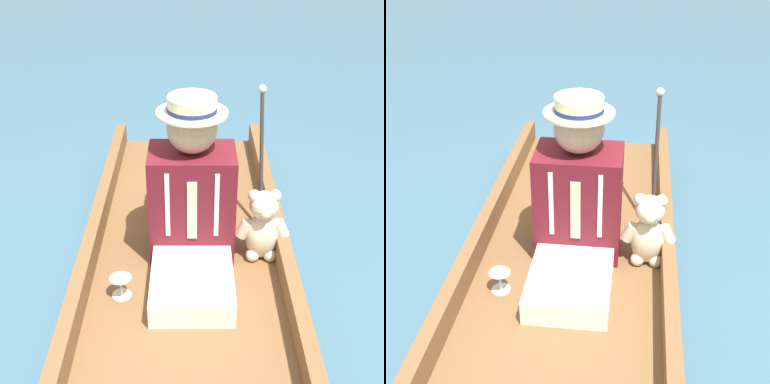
{
  "view_description": "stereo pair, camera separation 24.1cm",
  "coord_description": "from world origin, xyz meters",
  "views": [
    {
      "loc": [
        -0.03,
        1.9,
        1.72
      ],
      "look_at": [
        -0.03,
        -0.18,
        0.5
      ],
      "focal_mm": 50.0,
      "sensor_mm": 36.0,
      "label": 1
    },
    {
      "loc": [
        -0.27,
        1.89,
        1.72
      ],
      "look_at": [
        -0.03,
        -0.18,
        0.5
      ],
      "focal_mm": 50.0,
      "sensor_mm": 36.0,
      "label": 2
    }
  ],
  "objects": [
    {
      "name": "ground_plane",
      "position": [
        0.0,
        0.0,
        0.0
      ],
      "size": [
        16.0,
        16.0,
        0.0
      ],
      "primitive_type": "plane",
      "color": "#385B70"
    },
    {
      "name": "seat_cushion",
      "position": [
        0.01,
        -0.55,
        0.23
      ],
      "size": [
        0.38,
        0.27,
        0.15
      ],
      "color": "#B7933D",
      "rests_on": "punt_boat"
    },
    {
      "name": "wine_glass",
      "position": [
        0.28,
        0.13,
        0.22
      ],
      "size": [
        0.09,
        0.09,
        0.1
      ],
      "color": "silver",
      "rests_on": "punt_boat"
    },
    {
      "name": "walking_cane",
      "position": [
        -0.38,
        -0.55,
        0.56
      ],
      "size": [
        0.04,
        0.31,
        0.68
      ],
      "color": "#2D2823",
      "rests_on": "punt_boat"
    },
    {
      "name": "punt_boat",
      "position": [
        0.0,
        0.0,
        0.09
      ],
      "size": [
        0.96,
        2.94,
        0.28
      ],
      "color": "brown",
      "rests_on": "ground_plane"
    },
    {
      "name": "teddy_bear",
      "position": [
        -0.36,
        -0.16,
        0.33
      ],
      "size": [
        0.26,
        0.15,
        0.37
      ],
      "color": "beige",
      "rests_on": "punt_boat"
    },
    {
      "name": "seated_person",
      "position": [
        -0.03,
        -0.16,
        0.45
      ],
      "size": [
        0.39,
        0.7,
        0.78
      ],
      "rotation": [
        0.0,
        0.0,
        0.0
      ],
      "color": "white",
      "rests_on": "punt_boat"
    }
  ]
}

